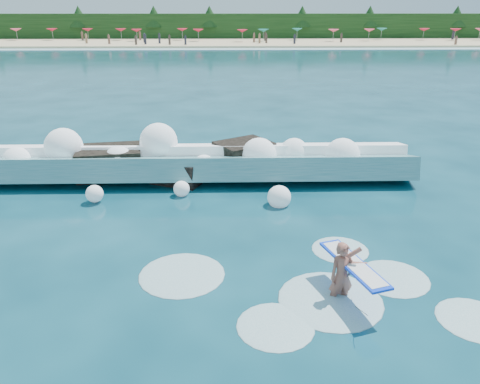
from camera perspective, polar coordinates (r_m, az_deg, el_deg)
The scene contains 11 objects.
ground at distance 13.82m, azimuth -6.08°, elevation -7.80°, with size 200.00×200.00×0.00m, color #07303C.
beach at distance 90.21m, azimuth -2.25°, elevation 17.75°, with size 140.00×20.00×0.40m, color tan.
wet_band at distance 79.26m, azimuth -2.35°, elevation 17.05°, with size 140.00×5.00×0.08m, color silver.
treeline at distance 100.06m, azimuth -2.20°, elevation 19.48°, with size 140.00×4.00×5.00m, color black.
breaking_wave at distance 19.82m, azimuth -6.94°, elevation 3.38°, with size 18.93×2.91×1.63m.
rock_cluster at distance 20.16m, azimuth -8.28°, elevation 3.39°, with size 8.55×3.62×1.54m.
surfer_with_board at distance 11.96m, azimuth 12.61°, elevation -9.69°, with size 1.29×2.97×1.80m.
wave_spray at distance 19.58m, azimuth -6.66°, elevation 4.64°, with size 14.71×4.91×2.31m.
surf_foam at distance 12.42m, azimuth 8.58°, elevation -11.70°, with size 9.06×5.27×0.13m.
beach_umbrellas at distance 92.17m, azimuth -2.19°, elevation 19.11°, with size 112.97×6.63×0.50m.
beachgoers at distance 86.15m, azimuth -1.21°, elevation 18.15°, with size 105.34×12.44×1.94m.
Camera 1 is at (1.15, -11.96, 6.84)m, focal length 35.00 mm.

